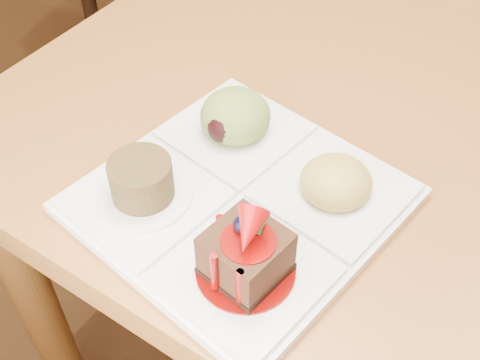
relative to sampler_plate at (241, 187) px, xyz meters
The scene contains 2 objects.
ground 1.08m from the sampler_plate, 79.32° to the left, with size 6.00×6.00×0.00m, color #533317.
sampler_plate is the anchor object (origin of this frame).
Camera 1 is at (0.08, -1.07, 1.19)m, focal length 45.00 mm.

